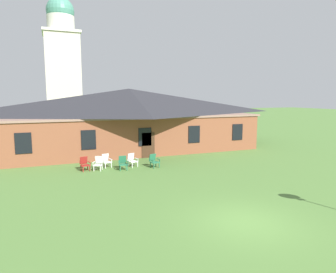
{
  "coord_description": "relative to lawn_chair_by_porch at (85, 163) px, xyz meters",
  "views": [
    {
      "loc": [
        -7.16,
        -9.41,
        5.04
      ],
      "look_at": [
        -0.05,
        8.42,
        2.45
      ],
      "focal_mm": 31.7,
      "sensor_mm": 36.0,
      "label": 1
    }
  ],
  "objects": [
    {
      "name": "dome_tower",
      "position": [
        0.06,
        26.41,
        8.69
      ],
      "size": [
        5.18,
        5.18,
        20.03
      ],
      "color": "beige",
      "rests_on": "ground"
    },
    {
      "name": "ground_plane",
      "position": [
        5.12,
        -11.14,
        -0.5
      ],
      "size": [
        200.0,
        200.0,
        0.0
      ],
      "primitive_type": "plane",
      "color": "#517A38"
    },
    {
      "name": "lawn_chair_far_side",
      "position": [
        4.73,
        -0.84,
        0.0
      ],
      "size": [
        0.74,
        0.78,
        0.96
      ],
      "color": "#28704C",
      "rests_on": "ground"
    },
    {
      "name": "lawn_chair_left_end",
      "position": [
        1.56,
        0.48,
        0.0
      ],
      "size": [
        0.73,
        0.78,
        0.96
      ],
      "color": "white",
      "rests_on": "ground"
    },
    {
      "name": "lawn_chair_near_door",
      "position": [
        0.9,
        -0.19,
        0.0
      ],
      "size": [
        0.79,
        0.84,
        0.96
      ],
      "color": "silver",
      "rests_on": "ground"
    },
    {
      "name": "lawn_chair_middle",
      "position": [
        2.5,
        -0.7,
        0.0
      ],
      "size": [
        0.67,
        0.7,
        0.96
      ],
      "color": "#28704C",
      "rests_on": "ground"
    },
    {
      "name": "lawn_chair_right_end",
      "position": [
        3.34,
        -0.03,
        0.0
      ],
      "size": [
        0.75,
        0.81,
        0.96
      ],
      "color": "white",
      "rests_on": "ground"
    },
    {
      "name": "lawn_chair_by_porch",
      "position": [
        0.0,
        0.0,
        0.0
      ],
      "size": [
        0.73,
        0.77,
        0.96
      ],
      "color": "maroon",
      "rests_on": "ground"
    },
    {
      "name": "brick_building",
      "position": [
        5.12,
        7.57,
        2.46
      ],
      "size": [
        23.45,
        10.4,
        5.8
      ],
      "color": "brown",
      "rests_on": "ground"
    }
  ]
}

